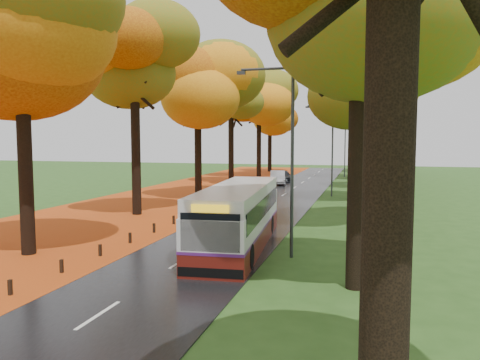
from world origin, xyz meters
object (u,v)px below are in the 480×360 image
at_px(streetlamp_near, 286,146).
at_px(car_white, 261,185).
at_px(streetlamp_far, 343,141).
at_px(car_silver, 278,177).
at_px(bus, 238,215).
at_px(car_dark, 284,176).
at_px(streetlamp_mid, 330,142).

bearing_deg(streetlamp_near, car_white, 105.47).
relative_size(streetlamp_far, car_silver, 1.77).
bearing_deg(bus, streetlamp_near, -31.23).
bearing_deg(car_white, car_dark, 79.79).
height_order(streetlamp_near, car_white, streetlamp_near).
relative_size(streetlamp_mid, car_dark, 2.01).
bearing_deg(car_white, car_silver, 79.79).
height_order(streetlamp_far, car_dark, streetlamp_far).
distance_m(streetlamp_near, car_dark, 35.92).
distance_m(streetlamp_far, car_white, 22.50).
bearing_deg(streetlamp_far, bus, -93.23).
height_order(bus, car_silver, bus).
bearing_deg(bus, car_dark, 91.57).
distance_m(bus, car_white, 21.92).
height_order(streetlamp_far, car_silver, streetlamp_far).
bearing_deg(bus, car_white, 95.25).
bearing_deg(car_white, streetlamp_near, -84.74).
xyz_separation_m(streetlamp_far, car_dark, (-6.30, -8.87, -4.10)).
relative_size(streetlamp_near, streetlamp_far, 1.00).
bearing_deg(bus, streetlamp_far, 81.82).
xyz_separation_m(streetlamp_mid, car_silver, (-6.30, 9.14, -3.93)).
height_order(streetlamp_near, car_silver, streetlamp_near).
distance_m(streetlamp_near, car_silver, 32.02).
bearing_deg(streetlamp_far, car_dark, -125.37).
bearing_deg(car_dark, car_white, -107.88).
xyz_separation_m(streetlamp_near, car_dark, (-6.30, 35.13, -4.10)).
xyz_separation_m(streetlamp_near, car_silver, (-6.30, 31.14, -3.93)).
bearing_deg(streetlamp_far, streetlamp_mid, -90.00).
relative_size(streetlamp_near, car_white, 1.81).
xyz_separation_m(car_white, car_silver, (0.00, 8.39, -0.01)).
height_order(streetlamp_near, car_dark, streetlamp_near).
bearing_deg(car_silver, car_dark, 78.62).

